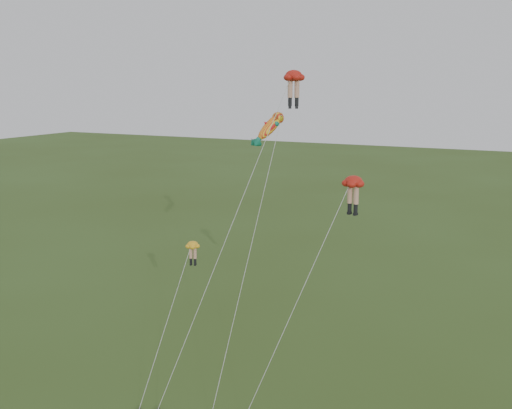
% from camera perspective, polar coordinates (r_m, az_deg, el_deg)
% --- Properties ---
extents(ground, '(300.00, 300.00, 0.00)m').
position_cam_1_polar(ground, '(35.85, -5.68, -19.36)').
color(ground, '#34491A').
rests_on(ground, ground).
extents(legs_kite_red_high, '(5.09, 11.53, 19.49)m').
position_cam_1_polar(legs_kite_red_high, '(37.22, 3.57, 11.97)').
color(legs_kite_red_high, '#B61D12').
rests_on(legs_kite_red_high, ground).
extents(legs_kite_red_mid, '(5.23, 6.45, 13.55)m').
position_cam_1_polar(legs_kite_red_mid, '(32.63, 9.51, 1.56)').
color(legs_kite_red_mid, '#B61D12').
rests_on(legs_kite_red_mid, ground).
extents(legs_kite_yellow, '(1.29, 7.94, 8.43)m').
position_cam_1_polar(legs_kite_yellow, '(37.89, -6.56, -4.82)').
color(legs_kite_yellow, '#F4AD1F').
rests_on(legs_kite_yellow, ground).
extents(fish_kite, '(2.75, 13.01, 16.93)m').
position_cam_1_polar(fish_kite, '(40.07, 1.43, 7.66)').
color(fish_kite, yellow).
rests_on(fish_kite, ground).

